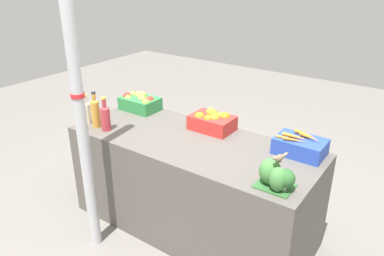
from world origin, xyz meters
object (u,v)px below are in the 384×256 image
carrot_crate (300,146)px  juice_bottle_cloudy (87,112)px  broccoli_pile (276,176)px  support_pole (80,111)px  juice_bottle_amber (95,112)px  apple_crate (140,102)px  juice_bottle_ruby (105,117)px  sparrow_bird (279,158)px  orange_crate (212,121)px

carrot_crate → juice_bottle_cloudy: (-1.65, -0.50, 0.04)m
broccoli_pile → support_pole: bearing=-164.7°
carrot_crate → juice_bottle_cloudy: bearing=-163.1°
juice_bottle_amber → carrot_crate: bearing=18.1°
support_pole → apple_crate: (-0.27, 0.87, -0.25)m
juice_bottle_amber → juice_bottle_ruby: bearing=0.0°
broccoli_pile → sparrow_bird: size_ratio=1.74×
support_pole → sparrow_bird: (1.30, 0.36, -0.12)m
carrot_crate → sparrow_bird: bearing=-84.9°
orange_crate → juice_bottle_cloudy: bearing=-150.9°
apple_crate → support_pole: bearing=-72.9°
orange_crate → juice_bottle_amber: juice_bottle_amber is taller
apple_crate → carrot_crate: bearing=-0.0°
apple_crate → broccoli_pile: (1.56, -0.51, 0.01)m
support_pole → broccoli_pile: bearing=15.3°
apple_crate → carrot_crate: size_ratio=1.00×
orange_crate → carrot_crate: orange_crate is taller
juice_bottle_ruby → sparrow_bird: 1.47m
support_pole → juice_bottle_amber: size_ratio=7.39×
apple_crate → broccoli_pile: size_ratio=1.47×
juice_bottle_amber → sparrow_bird: (1.58, -0.00, 0.07)m
carrot_crate → juice_bottle_amber: 1.62m
juice_bottle_amber → support_pole: bearing=-51.9°
support_pole → juice_bottle_cloudy: size_ratio=8.74×
broccoli_pile → orange_crate: bearing=146.4°
juice_bottle_cloudy → sparrow_bird: juice_bottle_cloudy is taller
juice_bottle_amber → broccoli_pile: bearing=-0.3°
juice_bottle_cloudy → juice_bottle_amber: juice_bottle_amber is taller
carrot_crate → broccoli_pile: size_ratio=1.47×
support_pole → carrot_crate: (1.25, 0.87, -0.26)m
juice_bottle_cloudy → orange_crate: bearing=29.1°
carrot_crate → broccoli_pile: (0.04, -0.51, 0.02)m
juice_bottle_ruby → juice_bottle_amber: bearing=180.0°
apple_crate → broccoli_pile: 1.64m
apple_crate → juice_bottle_cloudy: (-0.13, -0.50, 0.04)m
support_pole → orange_crate: size_ratio=6.53×
carrot_crate → juice_bottle_ruby: bearing=-160.6°
orange_crate → broccoli_pile: 0.93m
orange_crate → carrot_crate: size_ratio=1.00×
carrot_crate → broccoli_pile: bearing=-85.3°
carrot_crate → juice_bottle_amber: bearing=-161.9°
apple_crate → juice_bottle_ruby: bearing=-79.2°
apple_crate → juice_bottle_ruby: 0.51m
juice_bottle_ruby → juice_bottle_cloudy: bearing=180.0°
orange_crate → broccoli_pile: size_ratio=1.47×
broccoli_pile → juice_bottle_cloudy: size_ratio=0.91×
apple_crate → orange_crate: (0.78, 0.01, 0.00)m
broccoli_pile → juice_bottle_ruby: size_ratio=0.84×
carrot_crate → juice_bottle_amber: size_ratio=1.13×
support_pole → juice_bottle_ruby: support_pole is taller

